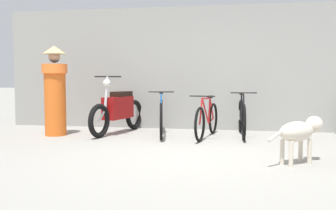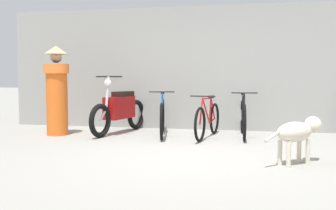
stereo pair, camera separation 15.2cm
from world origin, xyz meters
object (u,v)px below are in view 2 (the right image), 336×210
at_px(bicycle_0, 162,117).
at_px(stray_dog, 298,132).
at_px(motorcycle, 119,110).
at_px(bicycle_2, 243,118).
at_px(person_in_robes, 57,89).
at_px(bicycle_1, 208,120).

height_order(bicycle_0, stray_dog, bicycle_0).
bearing_deg(bicycle_0, motorcycle, -109.33).
bearing_deg(stray_dog, motorcycle, 103.28).
bearing_deg(motorcycle, bicycle_0, 95.67).
distance_m(motorcycle, stray_dog, 3.85).
relative_size(bicycle_2, person_in_robes, 1.02).
bearing_deg(bicycle_1, bicycle_0, -87.86).
height_order(bicycle_2, person_in_robes, person_in_robes).
xyz_separation_m(motorcycle, person_in_robes, (-1.10, -0.48, 0.43)).
bearing_deg(bicycle_0, bicycle_1, 71.86).
xyz_separation_m(bicycle_2, person_in_robes, (-3.53, -0.52, 0.53)).
height_order(bicycle_0, bicycle_2, bicycle_0).
height_order(stray_dog, person_in_robes, person_in_robes).
height_order(bicycle_1, motorcycle, motorcycle).
bearing_deg(bicycle_0, stray_dog, 36.51).
bearing_deg(person_in_robes, stray_dog, 173.93).
bearing_deg(bicycle_0, bicycle_2, 85.02).
relative_size(bicycle_0, person_in_robes, 1.01).
distance_m(bicycle_0, motorcycle, 0.92).
relative_size(bicycle_0, motorcycle, 0.91).
height_order(bicycle_0, person_in_robes, person_in_robes).
bearing_deg(bicycle_1, stray_dog, 44.31).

